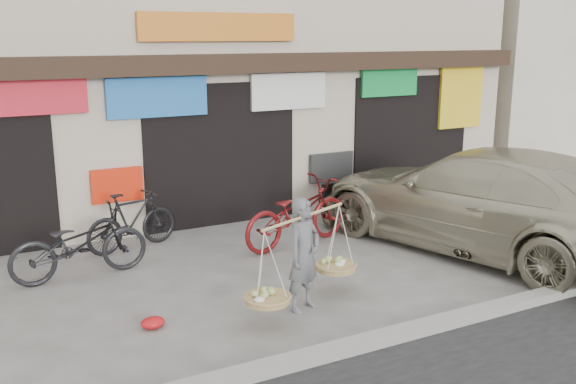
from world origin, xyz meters
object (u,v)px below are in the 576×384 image
street_vendor (304,259)px  suv (480,199)px  bike_0 (79,244)px  bike_2 (297,213)px  bike_1 (132,221)px

street_vendor → suv: 3.94m
bike_0 → bike_2: (3.61, -0.17, 0.04)m
bike_0 → bike_1: bike_0 is taller
bike_0 → bike_2: bike_2 is taller
bike_2 → bike_1: bearing=54.8°
bike_0 → suv: suv is taller
suv → bike_1: bearing=-42.8°
bike_2 → suv: suv is taller
street_vendor → bike_1: street_vendor is taller
bike_1 → bike_2: 2.80m
bike_1 → suv: bearing=-132.4°
bike_1 → bike_2: bearing=-128.5°
bike_1 → street_vendor: bearing=-173.7°
bike_2 → bike_0: bearing=75.6°
bike_1 → bike_2: (2.57, -1.12, 0.07)m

